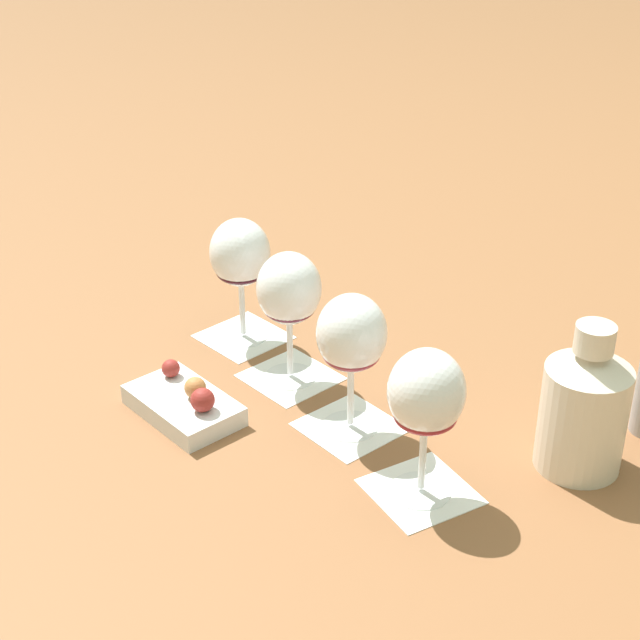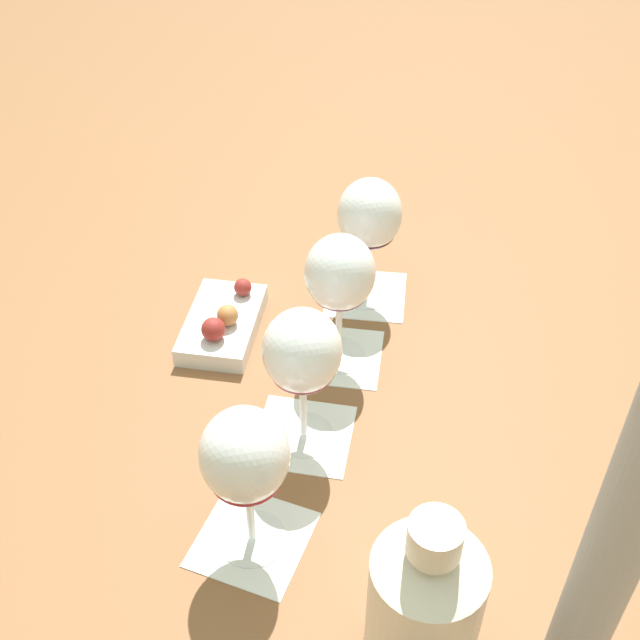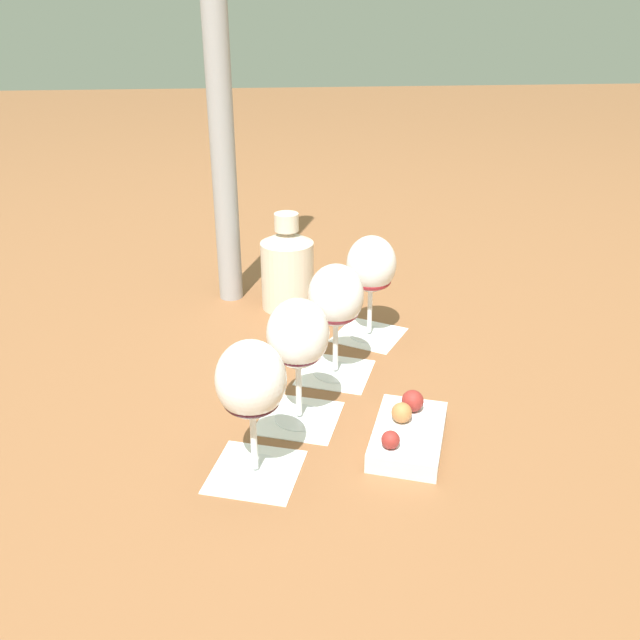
% 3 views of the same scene
% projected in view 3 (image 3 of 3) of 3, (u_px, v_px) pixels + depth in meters
% --- Properties ---
extents(ground_plane, '(8.00, 8.00, 0.00)m').
position_uv_depth(ground_plane, '(323.00, 394.00, 1.02)').
color(ground_plane, brown).
extents(tasting_card_0, '(0.15, 0.15, 0.00)m').
position_uv_depth(tasting_card_0, '(369.00, 335.00, 1.20)').
color(tasting_card_0, white).
rests_on(tasting_card_0, ground_plane).
extents(tasting_card_1, '(0.14, 0.14, 0.00)m').
position_uv_depth(tasting_card_1, '(335.00, 372.00, 1.08)').
color(tasting_card_1, white).
rests_on(tasting_card_1, ground_plane).
extents(tasting_card_2, '(0.14, 0.14, 0.00)m').
position_uv_depth(tasting_card_2, '(299.00, 418.00, 0.96)').
color(tasting_card_2, white).
rests_on(tasting_card_2, ground_plane).
extents(tasting_card_3, '(0.14, 0.14, 0.00)m').
position_uv_depth(tasting_card_3, '(255.00, 471.00, 0.85)').
color(tasting_card_3, white).
rests_on(tasting_card_3, ground_plane).
extents(wine_glass_0, '(0.09, 0.09, 0.18)m').
position_uv_depth(wine_glass_0, '(371.00, 269.00, 1.15)').
color(wine_glass_0, white).
rests_on(wine_glass_0, tasting_card_0).
extents(wine_glass_1, '(0.09, 0.09, 0.18)m').
position_uv_depth(wine_glass_1, '(336.00, 301.00, 1.03)').
color(wine_glass_1, white).
rests_on(wine_glass_1, tasting_card_1).
extents(wine_glass_2, '(0.09, 0.09, 0.18)m').
position_uv_depth(wine_glass_2, '(298.00, 339.00, 0.91)').
color(wine_glass_2, white).
rests_on(wine_glass_2, tasting_card_2).
extents(wine_glass_3, '(0.09, 0.09, 0.18)m').
position_uv_depth(wine_glass_3, '(251.00, 386.00, 0.80)').
color(wine_glass_3, white).
rests_on(wine_glass_3, tasting_card_3).
extents(ceramic_vase, '(0.10, 0.10, 0.19)m').
position_uv_depth(ceramic_vase, '(287.00, 267.00, 1.28)').
color(ceramic_vase, beige).
rests_on(ceramic_vase, ground_plane).
extents(snack_dish, '(0.17, 0.14, 0.06)m').
position_uv_depth(snack_dish, '(408.00, 432.00, 0.90)').
color(snack_dish, silver).
rests_on(snack_dish, ground_plane).
extents(umbrella_pole, '(0.05, 0.05, 0.93)m').
position_uv_depth(umbrella_pole, '(216.00, 47.00, 1.16)').
color(umbrella_pole, '#99999E').
rests_on(umbrella_pole, ground_plane).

